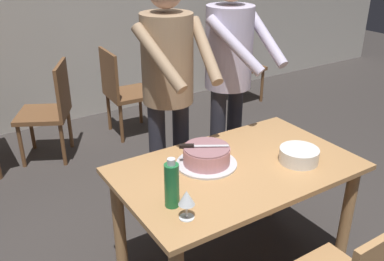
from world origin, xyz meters
TOP-DOWN VIEW (x-y plane):
  - main_dining_table at (0.00, 0.00)m, footprint 1.33×0.81m
  - cake_on_platter at (-0.13, 0.11)m, footprint 0.34×0.34m
  - cake_knife at (-0.19, 0.15)m, footprint 0.24×0.16m
  - plate_stack at (0.32, -0.14)m, footprint 0.22×0.22m
  - wine_glass_near at (-0.48, -0.25)m, footprint 0.08×0.08m
  - water_bottle at (-0.49, -0.13)m, footprint 0.07×0.07m
  - person_cutting_cake at (-0.08, 0.61)m, footprint 0.47×0.55m
  - person_standing_beside at (0.42, 0.64)m, footprint 0.46×0.57m
  - background_chair_0 at (0.28, 2.21)m, footprint 0.46×0.46m
  - background_chair_1 at (1.93, 2.42)m, footprint 0.46×0.46m
  - background_chair_3 at (-0.48, 2.10)m, footprint 0.59×0.59m

SIDE VIEW (x-z plane):
  - background_chair_0 at x=0.28m, z-range 0.04..0.94m
  - background_chair_1 at x=1.93m, z-range 0.04..0.94m
  - background_chair_3 at x=-0.48m, z-range 0.04..0.94m
  - main_dining_table at x=0.00m, z-range 0.25..1.00m
  - plate_stack at x=0.32m, z-range 0.75..0.83m
  - cake_on_platter at x=-0.13m, z-range 0.75..0.86m
  - wine_glass_near at x=-0.48m, z-range 0.78..0.92m
  - water_bottle at x=-0.49m, z-range 0.74..0.99m
  - cake_knife at x=-0.19m, z-range 0.86..0.88m
  - person_cutting_cake at x=-0.08m, z-range 0.22..1.94m
  - person_standing_beside at x=0.42m, z-range 0.22..1.94m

